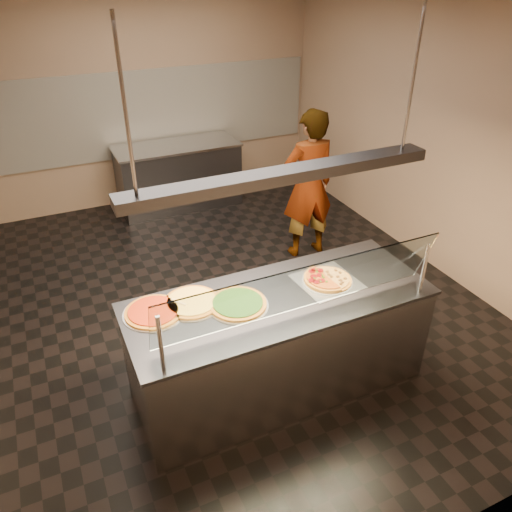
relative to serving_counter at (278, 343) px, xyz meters
name	(u,v)px	position (x,y,z in m)	size (l,w,h in m)	color
ground	(230,298)	(0.11, 1.36, -0.48)	(5.00, 6.00, 0.02)	black
wall_back	(147,99)	(0.11, 4.37, 1.03)	(5.00, 0.02, 3.00)	#91765E
wall_front	(460,378)	(0.11, -1.65, 1.03)	(5.00, 0.02, 3.00)	#91765E
wall_right	(432,135)	(2.62, 1.36, 1.03)	(0.02, 6.00, 3.00)	#91765E
tile_band	(149,113)	(0.11, 4.34, 0.83)	(4.90, 0.02, 1.20)	silver
serving_counter	(278,343)	(0.00, 0.00, 0.00)	(2.43, 0.94, 0.93)	#B7B7BC
sneeze_guard	(303,289)	(0.00, -0.34, 0.76)	(2.19, 0.18, 0.54)	#B7B7BC
perforated_tray	(327,281)	(0.45, 0.04, 0.47)	(0.50, 0.50, 0.01)	silver
half_pizza_pepperoni	(317,280)	(0.36, 0.04, 0.50)	(0.23, 0.40, 0.05)	#965819
half_pizza_sausage	(337,276)	(0.55, 0.04, 0.49)	(0.22, 0.40, 0.04)	#965819
pizza_spinach	(237,303)	(-0.34, 0.05, 0.48)	(0.47, 0.47, 0.03)	silver
pizza_cheese	(192,302)	(-0.65, 0.22, 0.48)	(0.46, 0.46, 0.03)	silver
pizza_tomato	(153,312)	(-0.95, 0.22, 0.48)	(0.46, 0.46, 0.03)	silver
pizza_spatula	(187,301)	(-0.69, 0.21, 0.49)	(0.27, 0.18, 0.02)	#B7B7BC
prep_table	(179,175)	(0.35, 3.91, 0.00)	(1.77, 0.74, 0.93)	#39393F
worker	(308,185)	(1.36, 1.90, 0.44)	(0.66, 0.43, 1.81)	#3B3840
heat_lamp_housing	(283,175)	(0.00, 0.00, 1.48)	(2.30, 0.18, 0.08)	#39393F
lamp_rod_left	(125,111)	(-1.00, 0.00, 2.03)	(0.02, 0.02, 1.01)	#B7B7BC
lamp_rod_right	(413,79)	(1.00, 0.00, 2.03)	(0.02, 0.02, 1.01)	#B7B7BC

